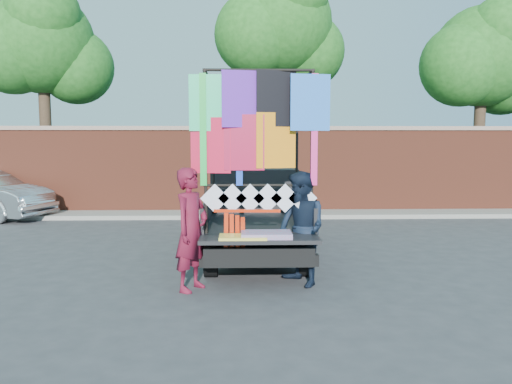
{
  "coord_description": "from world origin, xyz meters",
  "views": [
    {
      "loc": [
        -0.26,
        -7.98,
        2.21
      ],
      "look_at": [
        -0.04,
        -0.2,
        1.39
      ],
      "focal_mm": 35.0,
      "sensor_mm": 36.0,
      "label": 1
    }
  ],
  "objects": [
    {
      "name": "tree_right",
      "position": [
        7.52,
        8.12,
        4.75
      ],
      "size": [
        4.2,
        3.3,
        6.62
      ],
      "color": "#38281C",
      "rests_on": "ground"
    },
    {
      "name": "tree_left",
      "position": [
        -6.48,
        8.12,
        5.12
      ],
      "size": [
        4.2,
        3.3,
        7.05
      ],
      "color": "#38281C",
      "rests_on": "ground"
    },
    {
      "name": "brick_wall",
      "position": [
        0.0,
        7.0,
        1.33
      ],
      "size": [
        30.0,
        0.45,
        2.61
      ],
      "color": "brown",
      "rests_on": "ground"
    },
    {
      "name": "tree_mid",
      "position": [
        1.02,
        8.12,
        5.7
      ],
      "size": [
        4.2,
        3.3,
        7.73
      ],
      "color": "#38281C",
      "rests_on": "ground"
    },
    {
      "name": "curb",
      "position": [
        0.0,
        6.3,
        0.06
      ],
      "size": [
        30.0,
        1.2,
        0.12
      ],
      "primitive_type": "cube",
      "color": "gray",
      "rests_on": "ground"
    },
    {
      "name": "streamer_bundle",
      "position": [
        -0.29,
        -0.68,
        0.96
      ],
      "size": [
        0.99,
        0.1,
        0.68
      ],
      "color": "red",
      "rests_on": "ground"
    },
    {
      "name": "ground",
      "position": [
        0.0,
        0.0,
        0.0
      ],
      "size": [
        90.0,
        90.0,
        0.0
      ],
      "primitive_type": "plane",
      "color": "#38383A",
      "rests_on": "ground"
    },
    {
      "name": "pickup_truck",
      "position": [
        -0.0,
        1.97,
        0.82
      ],
      "size": [
        2.05,
        5.15,
        3.24
      ],
      "color": "black",
      "rests_on": "ground"
    },
    {
      "name": "woman",
      "position": [
        -1.0,
        -0.77,
        0.9
      ],
      "size": [
        0.69,
        0.79,
        1.81
      ],
      "primitive_type": "imported",
      "rotation": [
        0.0,
        0.0,
        1.07
      ],
      "color": "maroon",
      "rests_on": "ground"
    },
    {
      "name": "man",
      "position": [
        0.63,
        -0.57,
        0.87
      ],
      "size": [
        0.98,
        1.06,
        1.74
      ],
      "primitive_type": "imported",
      "rotation": [
        0.0,
        0.0,
        -1.08
      ],
      "color": "black",
      "rests_on": "ground"
    }
  ]
}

